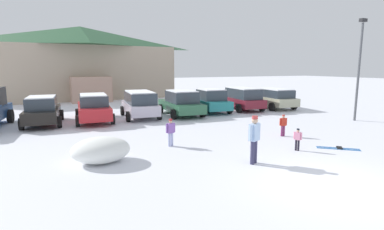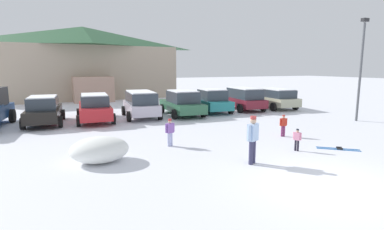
% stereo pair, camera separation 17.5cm
% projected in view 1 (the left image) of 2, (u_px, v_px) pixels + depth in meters
% --- Properties ---
extents(ground, '(160.00, 160.00, 0.00)m').
position_uv_depth(ground, '(327.00, 184.00, 8.54)').
color(ground, white).
extents(ski_lodge, '(19.01, 11.70, 7.57)m').
position_uv_depth(ski_lodge, '(82.00, 62.00, 32.44)').
color(ski_lodge, tan).
rests_on(ski_lodge, ground).
extents(parked_black_sedan, '(2.28, 4.43, 1.66)m').
position_uv_depth(parked_black_sedan, '(42.00, 110.00, 17.16)').
color(parked_black_sedan, black).
rests_on(parked_black_sedan, ground).
extents(parked_red_sedan, '(2.35, 4.83, 1.69)m').
position_uv_depth(parked_red_sedan, '(94.00, 108.00, 18.19)').
color(parked_red_sedan, red).
rests_on(parked_red_sedan, ground).
extents(parked_silver_wagon, '(2.41, 4.32, 1.74)m').
position_uv_depth(parked_silver_wagon, '(140.00, 104.00, 19.57)').
color(parked_silver_wagon, silver).
rests_on(parked_silver_wagon, ground).
extents(parked_green_coupe, '(2.39, 4.74, 1.72)m').
position_uv_depth(parked_green_coupe, '(181.00, 103.00, 20.55)').
color(parked_green_coupe, '#2D6243').
rests_on(parked_green_coupe, ground).
extents(parked_teal_hatchback, '(2.44, 4.18, 1.72)m').
position_uv_depth(parked_teal_hatchback, '(210.00, 101.00, 21.89)').
color(parked_teal_hatchback, '#207B7E').
rests_on(parked_teal_hatchback, ground).
extents(parked_maroon_van, '(2.46, 4.28, 1.72)m').
position_uv_depth(parked_maroon_van, '(243.00, 98.00, 23.10)').
color(parked_maroon_van, maroon).
rests_on(parked_maroon_van, ground).
extents(parked_beige_suv, '(2.47, 4.36, 1.59)m').
position_uv_depth(parked_beige_suv, '(273.00, 98.00, 24.01)').
color(parked_beige_suv, '#ADAE90').
rests_on(parked_beige_suv, ground).
extents(skier_child_in_pink_snowsuit, '(0.22, 0.29, 0.89)m').
position_uv_depth(skier_child_in_pink_snowsuit, '(298.00, 138.00, 11.87)').
color(skier_child_in_pink_snowsuit, black).
rests_on(skier_child_in_pink_snowsuit, ground).
extents(skier_child_in_red_jacket, '(0.38, 0.20, 1.05)m').
position_uv_depth(skier_child_in_red_jacket, '(283.00, 124.00, 14.33)').
color(skier_child_in_red_jacket, '#782B5C').
rests_on(skier_child_in_red_jacket, ground).
extents(skier_child_in_purple_jacket, '(0.43, 0.21, 1.16)m').
position_uv_depth(skier_child_in_purple_jacket, '(171.00, 131.00, 12.50)').
color(skier_child_in_purple_jacket, '#A3AAD4').
rests_on(skier_child_in_purple_jacket, ground).
extents(skier_adult_in_blue_parka, '(0.56, 0.40, 1.67)m').
position_uv_depth(skier_adult_in_blue_parka, '(254.00, 137.00, 10.19)').
color(skier_adult_in_blue_parka, '#333251').
rests_on(skier_adult_in_blue_parka, ground).
extents(pair_of_skis, '(1.42, 1.28, 0.08)m').
position_uv_depth(pair_of_skis, '(338.00, 148.00, 12.20)').
color(pair_of_skis, '#2769B8').
rests_on(pair_of_skis, ground).
extents(lamp_post, '(0.44, 0.24, 6.13)m').
position_uv_depth(lamp_post, '(359.00, 65.00, 18.09)').
color(lamp_post, '#515459').
rests_on(lamp_post, ground).
extents(plowed_snow_pile, '(2.01, 1.61, 0.89)m').
position_uv_depth(plowed_snow_pile, '(101.00, 150.00, 10.40)').
color(plowed_snow_pile, white).
rests_on(plowed_snow_pile, ground).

